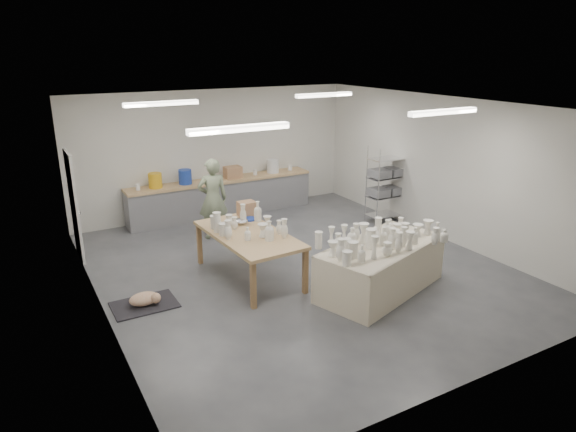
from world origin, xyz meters
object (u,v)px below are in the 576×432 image
work_table (248,230)px  potter (213,199)px  red_stool (210,222)px  drying_table (380,265)px

work_table → potter: (0.17, 2.09, 0.02)m
work_table → red_stool: size_ratio=6.01×
drying_table → work_table: work_table is taller
potter → work_table: bearing=95.3°
drying_table → potter: 4.06m
work_table → red_stool: 2.44m
red_stool → potter: bearing=-90.0°
drying_table → work_table: 2.39m
potter → red_stool: (0.00, 0.27, -0.60)m
drying_table → work_table: size_ratio=1.12×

